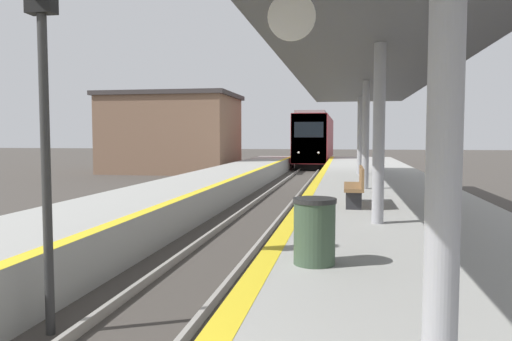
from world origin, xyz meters
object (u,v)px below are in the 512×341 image
object	(u,v)px
train	(316,139)
signal_near	(42,66)
bench	(356,185)
trash_bin	(314,231)

from	to	relation	value
train	signal_near	xyz separation A→B (m)	(-1.11, -40.39, 1.17)
signal_near	bench	size ratio (longest dim) A/B	2.69
trash_bin	train	bearing A→B (deg)	93.31
signal_near	trash_bin	world-z (taller)	signal_near
train	bench	distance (m)	34.21
signal_near	bench	bearing A→B (deg)	57.27
signal_near	trash_bin	distance (m)	4.06
trash_bin	bench	world-z (taller)	bench
train	signal_near	world-z (taller)	signal_near
signal_near	bench	world-z (taller)	signal_near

